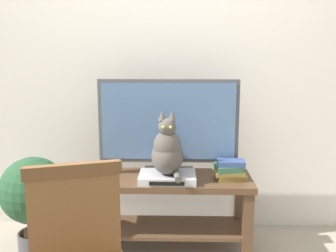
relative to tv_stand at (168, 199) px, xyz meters
The scene contains 7 objects.
back_wall 1.12m from the tv_stand, 97.34° to the left, with size 7.00×0.12×2.80m, color silver.
tv_stand is the anchor object (origin of this frame).
tv 0.54m from the tv_stand, 89.98° to the left, with size 1.00×0.20×0.69m.
media_box 0.21m from the tv_stand, 92.51° to the right, with size 0.39×0.27×0.05m.
cat 0.39m from the tv_stand, 91.46° to the right, with size 0.22×0.34×0.45m.
book_stack 0.49m from the tv_stand, ahead, with size 0.23×0.19×0.14m.
potted_plant 0.93m from the tv_stand, 166.69° to the right, with size 0.45×0.45×0.73m.
Camera 1 is at (0.13, -2.09, 1.42)m, focal length 42.26 mm.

